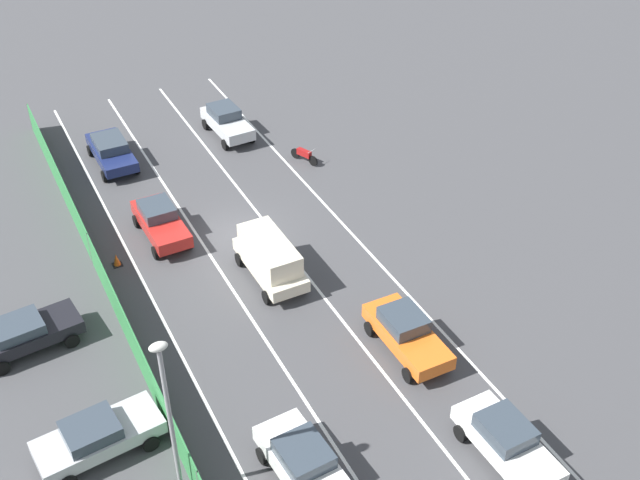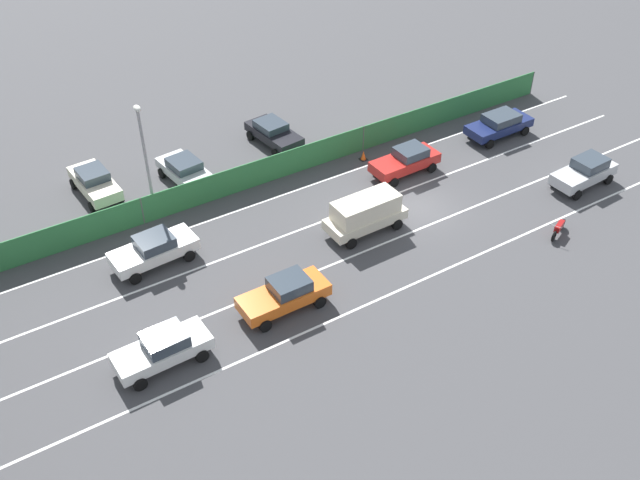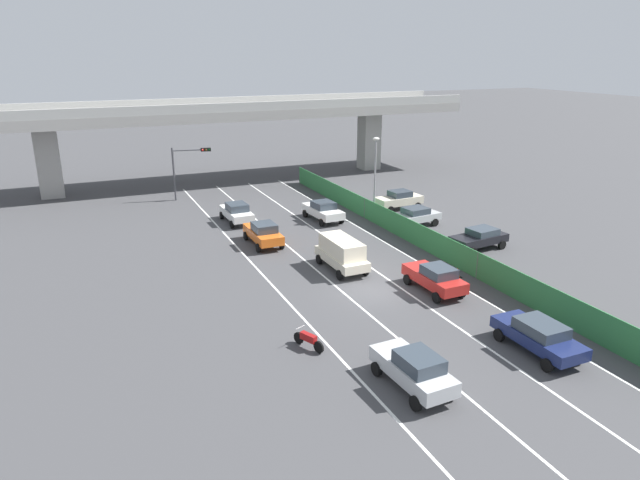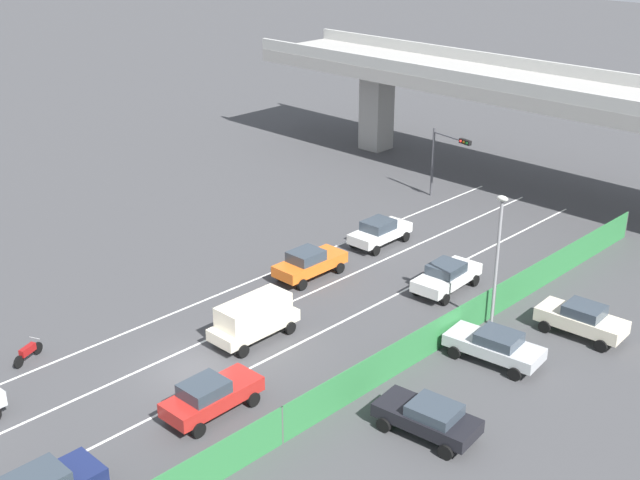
# 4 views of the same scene
# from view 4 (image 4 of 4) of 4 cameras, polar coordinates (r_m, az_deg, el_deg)

# --- Properties ---
(ground_plane) EXTENTS (300.00, 300.00, 0.00)m
(ground_plane) POSITION_cam_4_polar(r_m,az_deg,el_deg) (38.92, -8.76, -8.91)
(ground_plane) COLOR #424244
(lane_line_left_edge) EXTENTS (0.14, 49.27, 0.01)m
(lane_line_left_edge) POSITION_cam_4_polar(r_m,az_deg,el_deg) (46.11, -6.20, -3.43)
(lane_line_left_edge) COLOR silver
(lane_line_left_edge) RESTS_ON ground
(lane_line_mid_left) EXTENTS (0.14, 49.27, 0.01)m
(lane_line_mid_left) POSITION_cam_4_polar(r_m,az_deg,el_deg) (43.73, -3.24, -4.86)
(lane_line_mid_left) COLOR silver
(lane_line_mid_left) RESTS_ON ground
(lane_line_mid_right) EXTENTS (0.14, 49.27, 0.01)m
(lane_line_mid_right) POSITION_cam_4_polar(r_m,az_deg,el_deg) (41.50, 0.05, -6.45)
(lane_line_mid_right) COLOR silver
(lane_line_mid_right) RESTS_ON ground
(lane_line_right_edge) EXTENTS (0.14, 49.27, 0.01)m
(lane_line_right_edge) POSITION_cam_4_polar(r_m,az_deg,el_deg) (39.47, 3.73, -8.18)
(lane_line_right_edge) COLOR silver
(lane_line_right_edge) RESTS_ON ground
(elevated_overpass) EXTENTS (55.09, 8.01, 8.76)m
(elevated_overpass) POSITION_cam_4_polar(r_m,az_deg,el_deg) (60.57, 16.94, 9.12)
(elevated_overpass) COLOR #A09E99
(elevated_overpass) RESTS_ON ground
(green_fence) EXTENTS (0.10, 45.37, 1.75)m
(green_fence) POSITION_cam_4_polar(r_m,az_deg,el_deg) (38.09, 5.74, -7.97)
(green_fence) COLOR #2D753D
(green_fence) RESTS_ON ground
(car_van_cream) EXTENTS (2.11, 4.64, 2.12)m
(car_van_cream) POSITION_cam_4_polar(r_m,az_deg,el_deg) (40.54, -4.62, -5.35)
(car_van_cream) COLOR beige
(car_van_cream) RESTS_ON ground
(car_sedan_white) EXTENTS (2.29, 4.66, 1.65)m
(car_sedan_white) POSITION_cam_4_polar(r_m,az_deg,el_deg) (45.88, 8.79, -2.46)
(car_sedan_white) COLOR white
(car_sedan_white) RESTS_ON ground
(car_hatchback_white) EXTENTS (2.08, 4.43, 1.67)m
(car_hatchback_white) POSITION_cam_4_polar(r_m,az_deg,el_deg) (51.40, 4.17, 0.60)
(car_hatchback_white) COLOR silver
(car_hatchback_white) RESTS_ON ground
(car_taxi_orange) EXTENTS (2.00, 4.52, 1.71)m
(car_taxi_orange) POSITION_cam_4_polar(r_m,az_deg,el_deg) (46.91, -0.75, -1.57)
(car_taxi_orange) COLOR orange
(car_taxi_orange) RESTS_ON ground
(car_sedan_red) EXTENTS (2.04, 4.46, 1.68)m
(car_sedan_red) POSITION_cam_4_polar(r_m,az_deg,el_deg) (35.37, -7.60, -10.65)
(car_sedan_red) COLOR red
(car_sedan_red) RESTS_ON ground
(motorcycle) EXTENTS (0.94, 1.83, 0.93)m
(motorcycle) POSITION_cam_4_polar(r_m,az_deg,el_deg) (41.32, -19.64, -7.35)
(motorcycle) COLOR black
(motorcycle) RESTS_ON ground
(parked_sedan_dark) EXTENTS (4.44, 2.46, 1.51)m
(parked_sedan_dark) POSITION_cam_4_polar(r_m,az_deg,el_deg) (34.17, 7.54, -12.08)
(parked_sedan_dark) COLOR black
(parked_sedan_dark) RESTS_ON ground
(parked_wagon_silver) EXTENTS (4.72, 2.49, 1.55)m
(parked_wagon_silver) POSITION_cam_4_polar(r_m,az_deg,el_deg) (39.57, 12.07, -7.16)
(parked_wagon_silver) COLOR #B2B5B7
(parked_wagon_silver) RESTS_ON ground
(parked_sedan_cream) EXTENTS (4.42, 2.22, 1.69)m
(parked_sedan_cream) POSITION_cam_4_polar(r_m,az_deg,el_deg) (42.85, 17.74, -5.24)
(parked_sedan_cream) COLOR beige
(parked_sedan_cream) RESTS_ON ground
(traffic_light) EXTENTS (3.65, 0.98, 5.08)m
(traffic_light) POSITION_cam_4_polar(r_m,az_deg,el_deg) (58.71, 8.75, 6.09)
(traffic_light) COLOR #47474C
(traffic_light) RESTS_ON ground
(street_lamp) EXTENTS (0.60, 0.36, 7.01)m
(street_lamp) POSITION_cam_4_polar(r_m,az_deg,el_deg) (41.30, 12.27, -0.57)
(street_lamp) COLOR gray
(street_lamp) RESTS_ON ground
(traffic_cone) EXTENTS (0.47, 0.47, 0.62)m
(traffic_cone) POSITION_cam_4_polar(r_m,az_deg,el_deg) (34.72, -2.99, -12.41)
(traffic_cone) COLOR orange
(traffic_cone) RESTS_ON ground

